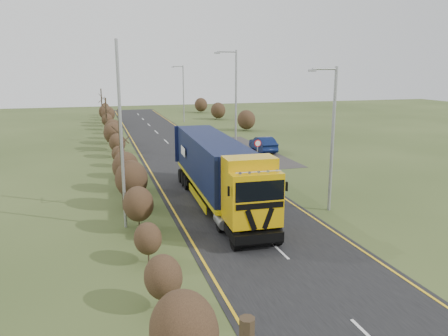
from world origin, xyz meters
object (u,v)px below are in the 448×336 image
speed_sign (258,148)px  lorry (217,168)px  streetlight_near (331,134)px  car_red_hatchback (244,154)px  car_blue_sedan (263,144)px

speed_sign → lorry: bearing=-123.1°
lorry → speed_sign: size_ratio=6.61×
streetlight_near → lorry: bearing=155.1°
lorry → streetlight_near: bearing=-22.6°
lorry → car_red_hatchback: lorry is taller
lorry → speed_sign: bearing=59.2°
streetlight_near → car_red_hatchback: bearing=90.0°
lorry → car_blue_sedan: size_ratio=3.26×
streetlight_near → speed_sign: 13.18m
lorry → streetlight_near: (6.09, -2.82, 2.25)m
car_red_hatchback → speed_sign: bearing=78.0°
lorry → streetlight_near: size_ratio=1.79×
car_blue_sedan → speed_sign: (-2.90, -5.96, 0.83)m
car_blue_sedan → streetlight_near: bearing=82.2°
car_blue_sedan → speed_sign: speed_sign is taller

